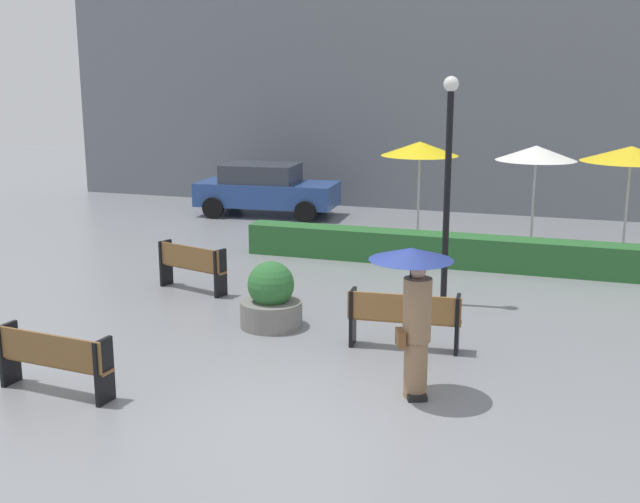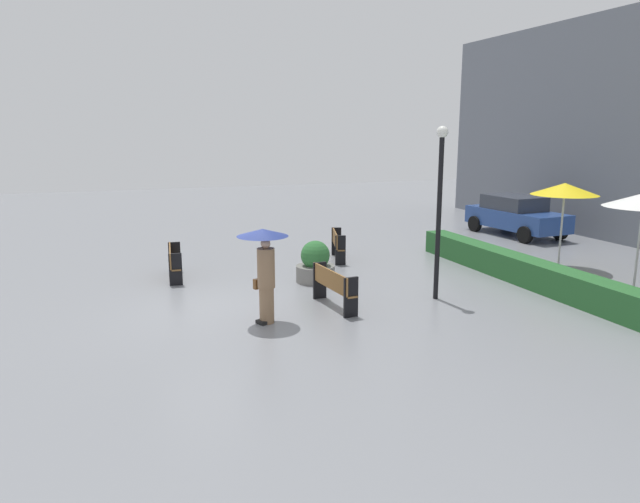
{
  "view_description": "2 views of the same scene",
  "coord_description": "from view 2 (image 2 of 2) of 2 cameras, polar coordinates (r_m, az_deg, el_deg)",
  "views": [
    {
      "loc": [
        3.13,
        -8.93,
        4.31
      ],
      "look_at": [
        -0.78,
        2.73,
        1.48
      ],
      "focal_mm": 44.13,
      "sensor_mm": 36.0,
      "label": 1
    },
    {
      "loc": [
        13.01,
        -2.1,
        4.13
      ],
      "look_at": [
        -1.1,
        2.98,
        0.99
      ],
      "focal_mm": 32.71,
      "sensor_mm": 36.0,
      "label": 2
    }
  ],
  "objects": [
    {
      "name": "bench_far_left",
      "position": [
        18.77,
        1.69,
        0.84
      ],
      "size": [
        1.63,
        0.75,
        0.94
      ],
      "color": "brown",
      "rests_on": "ground"
    },
    {
      "name": "planter_pot",
      "position": [
        16.09,
        -0.46,
        -1.27
      ],
      "size": [
        1.07,
        1.07,
        1.15
      ],
      "color": "slate",
      "rests_on": "ground"
    },
    {
      "name": "bench_mid_center",
      "position": [
        13.74,
        1.28,
        -3.28
      ],
      "size": [
        1.8,
        0.5,
        0.93
      ],
      "color": "olive",
      "rests_on": "ground"
    },
    {
      "name": "bench_near_left",
      "position": [
        16.96,
        -14.14,
        -0.83
      ],
      "size": [
        1.79,
        0.5,
        0.89
      ],
      "color": "brown",
      "rests_on": "ground"
    },
    {
      "name": "pedestrian_with_umbrella",
      "position": [
        12.54,
        -5.46,
        -0.77
      ],
      "size": [
        1.11,
        1.11,
        2.07
      ],
      "color": "#8C6B4C",
      "rests_on": "ground"
    },
    {
      "name": "patio_umbrella_yellow",
      "position": [
        18.79,
        22.83,
        5.64
      ],
      "size": [
        1.94,
        1.94,
        2.59
      ],
      "color": "silver",
      "rests_on": "ground"
    },
    {
      "name": "lamp_post",
      "position": [
        14.39,
        11.63,
        5.33
      ],
      "size": [
        0.28,
        0.28,
        4.22
      ],
      "color": "black",
      "rests_on": "ground"
    },
    {
      "name": "hedge_strip",
      "position": [
        17.0,
        19.01,
        -1.66
      ],
      "size": [
        9.1,
        0.7,
        0.72
      ],
      "primitive_type": "cube",
      "color": "#28602D",
      "rests_on": "ground"
    },
    {
      "name": "parked_car",
      "position": [
        24.47,
        18.6,
        3.41
      ],
      "size": [
        4.33,
        2.25,
        1.57
      ],
      "color": "#28478C",
      "rests_on": "ground"
    },
    {
      "name": "ground_plane",
      "position": [
        13.81,
        -10.19,
        -5.78
      ],
      "size": [
        60.0,
        60.0,
        0.0
      ],
      "primitive_type": "plane",
      "color": "gray"
    }
  ]
}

